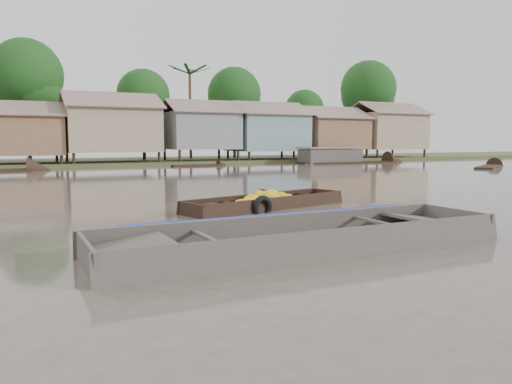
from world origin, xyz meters
name	(u,v)px	position (x,y,z in m)	size (l,w,h in m)	color
ground	(250,236)	(0.00, 0.00, 0.00)	(120.00, 120.00, 0.00)	#51463E
riverbank	(113,125)	(3.03, 31.86, 3.07)	(120.00, 12.47, 10.22)	#384723
banana_boat	(265,203)	(2.13, 3.51, 0.13)	(5.31, 2.58, 0.71)	black
viewer_boat	(305,244)	(0.46, -1.34, 0.06)	(7.56, 2.07, 0.61)	#403C36
distant_boats	(262,162)	(12.37, 24.21, 0.22)	(48.04, 14.45, 1.38)	black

